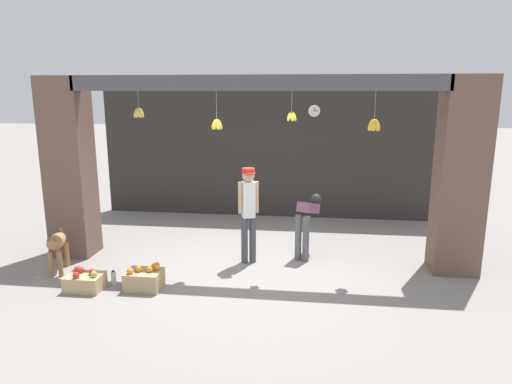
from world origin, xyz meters
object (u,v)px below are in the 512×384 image
fruit_crate_apples (85,281)px  water_bottle (114,278)px  dog (57,245)px  fruit_crate_oranges (145,279)px  shopkeeper (248,208)px  worker_stooping (307,219)px  wall_clock (314,111)px

fruit_crate_apples → water_bottle: size_ratio=2.21×
dog → fruit_crate_oranges: (1.58, -0.43, -0.31)m
shopkeeper → worker_stooping: size_ratio=1.56×
wall_clock → fruit_crate_oranges: bearing=-120.1°
shopkeeper → fruit_crate_oranges: size_ratio=3.18×
fruit_crate_apples → water_bottle: fruit_crate_apples is taller
dog → fruit_crate_apples: (0.73, -0.57, -0.33)m
fruit_crate_oranges → water_bottle: size_ratio=2.16×
fruit_crate_oranges → shopkeeper: bearing=41.9°
dog → fruit_crate_apples: size_ratio=1.57×
worker_stooping → fruit_crate_apples: 3.68m
shopkeeper → water_bottle: bearing=12.1°
fruit_crate_apples → fruit_crate_oranges: bearing=9.7°
water_bottle → wall_clock: bearing=54.6°
shopkeeper → wall_clock: 3.42m
fruit_crate_oranges → fruit_crate_apples: fruit_crate_oranges is taller
dog → water_bottle: dog is taller
shopkeeper → water_bottle: shopkeeper is taller
dog → worker_stooping: 4.09m
fruit_crate_oranges → worker_stooping: bearing=34.9°
worker_stooping → water_bottle: worker_stooping is taller
fruit_crate_oranges → water_bottle: (-0.50, 0.05, -0.04)m
fruit_crate_apples → water_bottle: bearing=29.6°
shopkeeper → wall_clock: bearing=-129.6°
fruit_crate_apples → worker_stooping: bearing=29.1°
fruit_crate_apples → water_bottle: (0.35, 0.20, -0.02)m
worker_stooping → fruit_crate_apples: size_ratio=2.00×
fruit_crate_apples → wall_clock: size_ratio=1.90×
fruit_crate_apples → wall_clock: bearing=52.8°
shopkeeper → worker_stooping: shopkeeper is taller
shopkeeper → dog: bearing=-5.0°
shopkeeper → water_bottle: size_ratio=6.88×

